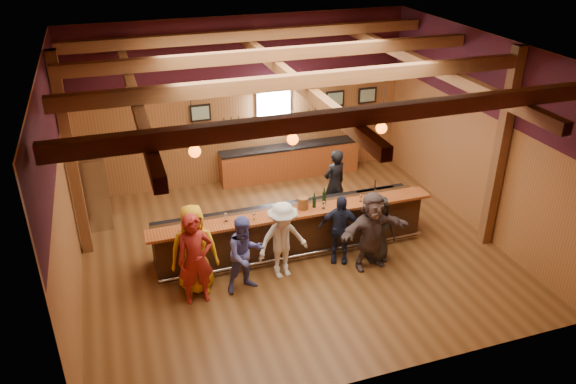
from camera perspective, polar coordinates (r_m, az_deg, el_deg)
name	(u,v)px	position (r m, az deg, el deg)	size (l,w,h in m)	color
room	(292,114)	(11.30, 0.39, 7.90)	(9.04, 9.00, 4.52)	brown
bar_counter	(291,228)	(12.53, 0.29, -3.66)	(6.30, 1.07, 1.11)	black
back_bar_cabinet	(290,161)	(15.89, 0.20, 3.15)	(4.00, 0.52, 0.95)	brown
window	(273,107)	(15.41, -1.49, 8.64)	(0.95, 0.09, 0.95)	silver
framed_pictures	(304,102)	(15.65, 1.59, 9.12)	(5.35, 0.05, 0.45)	black
wine_shelves	(274,123)	(15.49, -1.40, 7.06)	(3.00, 0.18, 0.30)	brown
pendant_lights	(293,139)	(11.43, 0.48, 5.42)	(4.24, 0.24, 1.37)	black
stainless_fridge	(93,192)	(14.02, -19.23, 0.01)	(0.70, 0.70, 1.80)	silver
customer_orange	(194,249)	(11.15, -9.52, -5.76)	(0.93, 0.60, 1.90)	orange
customer_redvest	(195,259)	(10.86, -9.40, -6.76)	(0.69, 0.45, 1.89)	maroon
customer_denim	(245,254)	(11.11, -4.36, -6.32)	(0.80, 0.63, 1.65)	#5559AB
customer_white	(283,241)	(11.44, -0.55, -4.95)	(1.11, 0.64, 1.71)	white
customer_navy	(340,229)	(12.02, 5.28, -3.77)	(0.92, 0.38, 1.58)	#1C2038
customer_brown	(372,231)	(11.85, 8.50, -3.92)	(1.63, 0.52, 1.76)	#574645
customer_dark	(378,229)	(12.19, 9.16, -3.70)	(0.74, 0.48, 1.52)	#232426
bartender	(334,183)	(13.75, 4.74, 0.88)	(0.64, 0.42, 1.75)	black
ice_bucket	(303,203)	(12.03, 1.53, -1.13)	(0.24, 0.24, 0.26)	brown
bottle_a	(314,202)	(12.09, 2.68, -0.99)	(0.07, 0.07, 0.34)	black
bottle_b	(324,198)	(12.23, 3.69, -0.59)	(0.08, 0.08, 0.38)	black
glass_a	(182,225)	(11.40, -10.72, -3.33)	(0.08, 0.08, 0.19)	silver
glass_b	(200,221)	(11.51, -8.95, -2.90)	(0.08, 0.08, 0.18)	silver
glass_c	(226,215)	(11.61, -6.34, -2.38)	(0.09, 0.09, 0.19)	silver
glass_d	(254,214)	(11.62, -3.50, -2.27)	(0.08, 0.08, 0.18)	silver
glass_e	(284,208)	(11.82, -0.43, -1.59)	(0.09, 0.09, 0.20)	silver
glass_f	(324,203)	(12.05, 3.65, -1.13)	(0.08, 0.08, 0.18)	silver
glass_g	(361,197)	(12.42, 7.41, -0.47)	(0.07, 0.07, 0.17)	silver
glass_h	(373,195)	(12.51, 8.61, -0.35)	(0.07, 0.07, 0.16)	silver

